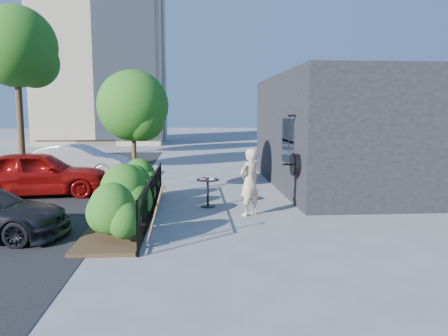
{
  "coord_description": "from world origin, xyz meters",
  "views": [
    {
      "loc": [
        -0.44,
        -11.03,
        2.74
      ],
      "look_at": [
        0.38,
        0.65,
        1.2
      ],
      "focal_mm": 35.0,
      "sensor_mm": 36.0,
      "label": 1
    }
  ],
  "objects": [
    {
      "name": "car_red",
      "position": [
        -5.45,
        3.27,
        0.74
      ],
      "size": [
        4.52,
        2.28,
        1.48
      ],
      "primitive_type": "imported",
      "rotation": [
        0.0,
        0.0,
        1.7
      ],
      "color": "#A40F0D",
      "rests_on": "ground"
    },
    {
      "name": "patio_tree",
      "position": [
        -2.24,
        2.76,
        2.76
      ],
      "size": [
        2.2,
        2.2,
        3.94
      ],
      "color": "#3F2B19",
      "rests_on": "ground"
    },
    {
      "name": "planting_bed",
      "position": [
        -2.2,
        0.0,
        0.04
      ],
      "size": [
        1.3,
        6.0,
        0.08
      ],
      "primitive_type": "cube",
      "color": "#382616",
      "rests_on": "ground"
    },
    {
      "name": "car_silver",
      "position": [
        -5.16,
        7.06,
        0.69
      ],
      "size": [
        4.28,
        1.8,
        1.38
      ],
      "primitive_type": "imported",
      "rotation": [
        0.0,
        0.0,
        1.49
      ],
      "color": "silver",
      "rests_on": "ground"
    },
    {
      "name": "shovel",
      "position": [
        -1.25,
        -2.43,
        0.56
      ],
      "size": [
        0.43,
        0.17,
        1.28
      ],
      "color": "brown",
      "rests_on": "ground"
    },
    {
      "name": "cafe_table",
      "position": [
        -0.04,
        1.26,
        0.55
      ],
      "size": [
        0.64,
        0.64,
        0.85
      ],
      "rotation": [
        0.0,
        0.0,
        -0.23
      ],
      "color": "black",
      "rests_on": "ground"
    },
    {
      "name": "shop_building",
      "position": [
        5.5,
        4.5,
        2.0
      ],
      "size": [
        6.22,
        9.0,
        4.0
      ],
      "color": "black",
      "rests_on": "ground"
    },
    {
      "name": "ground",
      "position": [
        0.0,
        0.0,
        0.0
      ],
      "size": [
        120.0,
        120.0,
        0.0
      ],
      "primitive_type": "plane",
      "color": "gray",
      "rests_on": "ground"
    },
    {
      "name": "woman",
      "position": [
        1.02,
        0.17,
        0.88
      ],
      "size": [
        0.77,
        0.73,
        1.77
      ],
      "primitive_type": "imported",
      "rotation": [
        0.0,
        0.0,
        3.81
      ],
      "color": "beige",
      "rests_on": "ground"
    },
    {
      "name": "shrubs",
      "position": [
        -2.1,
        0.1,
        0.7
      ],
      "size": [
        1.1,
        5.6,
        1.24
      ],
      "color": "#205012",
      "rests_on": "ground"
    },
    {
      "name": "fence",
      "position": [
        -1.5,
        0.0,
        0.56
      ],
      "size": [
        0.05,
        6.05,
        1.1
      ],
      "color": "black",
      "rests_on": "ground"
    },
    {
      "name": "street_tree_far",
      "position": [
        -9.94,
        13.96,
        5.92
      ],
      "size": [
        4.4,
        4.4,
        8.28
      ],
      "color": "#3F2B19",
      "rests_on": "ground"
    }
  ]
}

